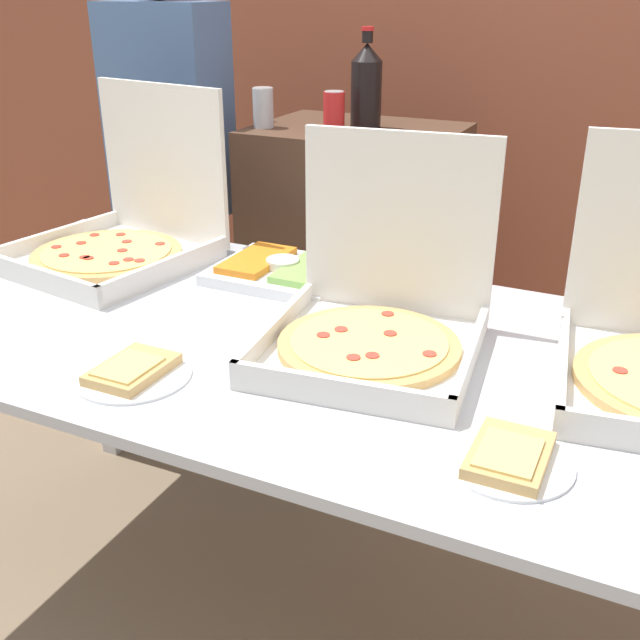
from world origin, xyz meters
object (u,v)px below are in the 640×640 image
Objects in this scene: veggie_tray at (283,270)px; person_guest_plaid at (174,191)px; pizza_box_near_left at (122,231)px; pizza_box_far_left at (377,314)px; soda_bottle at (366,85)px; soda_can_silver at (263,108)px; paper_plate_front_center at (132,371)px; paper_plate_front_right at (509,457)px; soda_can_colored at (334,112)px.

veggie_tray is 0.87m from person_guest_plaid.
pizza_box_near_left is 0.88m from pizza_box_far_left.
pizza_box_near_left reaches higher than pizza_box_far_left.
veggie_tray is 0.20× the size of person_guest_plaid.
soda_bottle is at bearing -169.47° from person_guest_plaid.
person_guest_plaid is (-1.08, 0.78, -0.04)m from pizza_box_far_left.
paper_plate_front_center is at bearing -73.85° from soda_can_silver.
soda_can_silver is at bearing -157.48° from soda_bottle.
paper_plate_front_right is at bearing -14.81° from pizza_box_near_left.
soda_can_silver is 0.49m from person_guest_plaid.
pizza_box_far_left reaches higher than paper_plate_front_right.
soda_can_silver is 0.24m from soda_can_colored.
pizza_box_near_left is at bearing 156.58° from paper_plate_front_right.
veggie_tray is 2.83× the size of soda_can_colored.
soda_bottle is (-0.41, 0.91, 0.34)m from pizza_box_far_left.
soda_can_silver reaches higher than paper_plate_front_center.
soda_can_silver is 0.07× the size of person_guest_plaid.
paper_plate_front_right is (0.35, -0.30, -0.06)m from pizza_box_far_left.
soda_bottle is 0.14m from soda_can_colored.
soda_bottle is at bearing 65.95° from pizza_box_near_left.
pizza_box_far_left is 2.13× the size of paper_plate_front_center.
paper_plate_front_right is 0.69× the size of soda_bottle.
person_guest_plaid is (-0.71, 0.51, 0.01)m from veggie_tray.
soda_can_colored is 0.07× the size of person_guest_plaid.
person_guest_plaid is (-0.37, -0.00, -0.31)m from soda_can_silver.
person_guest_plaid is at bearing 144.35° from veggie_tray.
soda_can_silver is at bearing -179.94° from person_guest_plaid.
person_guest_plaid is at bearing 120.88° from pizza_box_near_left.
pizza_box_far_left is 1.33m from person_guest_plaid.
person_guest_plaid reaches higher than paper_plate_front_center.
paper_plate_front_center is (0.46, -0.55, -0.07)m from pizza_box_near_left.
pizza_box_near_left is 0.64m from soda_can_silver.
soda_can_silver is (-0.32, 1.11, 0.34)m from paper_plate_front_center.
pizza_box_far_left reaches higher than veggie_tray.
paper_plate_front_right is 1.70× the size of soda_can_silver.
pizza_box_far_left is 0.46m from veggie_tray.
soda_can_colored reaches higher than veggie_tray.
pizza_box_near_left is 1.31m from paper_plate_front_right.
pizza_box_far_left is 1.05m from soda_bottle.
person_guest_plaid reaches higher than soda_bottle.
soda_can_silver reaches higher than paper_plate_front_right.
paper_plate_front_right is at bearing -57.95° from soda_bottle.
paper_plate_front_right is at bearing 142.85° from person_guest_plaid.
soda_can_colored is at bearing 65.34° from pizza_box_near_left.
soda_bottle is 0.33m from soda_can_silver.
person_guest_plaid is at bearing -179.94° from soda_can_silver.
pizza_box_far_left is at bearing 40.60° from paper_plate_front_center.
person_guest_plaid is (-1.43, 1.08, 0.02)m from paper_plate_front_right.
pizza_box_near_left is 0.75m from soda_can_colored.
veggie_tray reaches higher than paper_plate_front_center.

